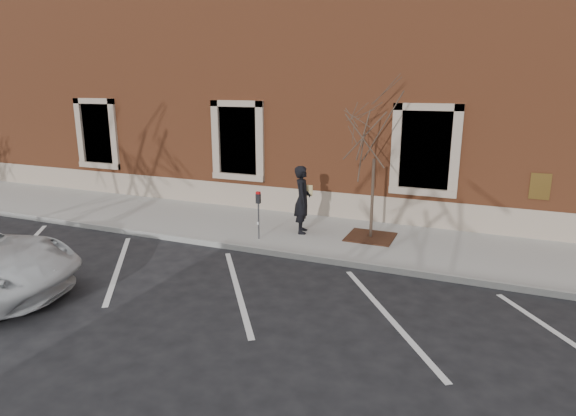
% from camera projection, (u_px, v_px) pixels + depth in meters
% --- Properties ---
extents(ground, '(120.00, 120.00, 0.00)m').
position_uv_depth(ground, '(279.00, 255.00, 12.20)').
color(ground, '#28282B').
rests_on(ground, ground).
extents(sidewalk_near, '(40.00, 3.50, 0.15)m').
position_uv_depth(sidewalk_near, '(304.00, 233.00, 13.74)').
color(sidewalk_near, '#97958E').
rests_on(sidewalk_near, ground).
extents(curb_near, '(40.00, 0.12, 0.15)m').
position_uv_depth(curb_near, '(278.00, 253.00, 12.13)').
color(curb_near, '#9E9E99').
rests_on(curb_near, ground).
extents(parking_stripes, '(28.00, 4.40, 0.01)m').
position_uv_depth(parking_stripes, '(237.00, 288.00, 10.23)').
color(parking_stripes, silver).
rests_on(parking_stripes, ground).
extents(building_civic, '(40.00, 8.62, 8.00)m').
position_uv_depth(building_civic, '(361.00, 90.00, 18.10)').
color(building_civic, brown).
rests_on(building_civic, ground).
extents(man, '(0.65, 0.80, 1.90)m').
position_uv_depth(man, '(302.00, 200.00, 13.36)').
color(man, black).
rests_on(man, sidewalk_near).
extents(parking_meter, '(0.12, 0.09, 1.31)m').
position_uv_depth(parking_meter, '(258.00, 206.00, 12.79)').
color(parking_meter, '#595B60').
rests_on(parking_meter, sidewalk_near).
extents(tree_grate, '(1.25, 1.25, 0.03)m').
position_uv_depth(tree_grate, '(370.00, 237.00, 13.13)').
color(tree_grate, '#452716').
rests_on(tree_grate, sidewalk_near).
extents(sapling, '(2.36, 2.36, 3.94)m').
position_uv_depth(sapling, '(375.00, 136.00, 12.44)').
color(sapling, '#453829').
rests_on(sapling, sidewalk_near).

